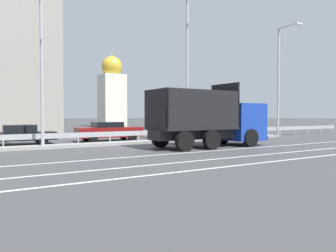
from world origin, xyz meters
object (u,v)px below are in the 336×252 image
object	(u,v)px
street_lamp_2	(188,61)
parked_car_3	(109,131)
dump_truck	(221,124)
street_lamp_3	(280,76)
street_lamp_1	(43,58)
parked_car_2	(18,134)
median_road_sign	(213,122)
parked_car_4	(174,130)
church_tower	(112,93)

from	to	relation	value
street_lamp_2	parked_car_3	bearing A→B (deg)	144.38
dump_truck	street_lamp_3	bearing A→B (deg)	111.16
dump_truck	street_lamp_1	size ratio (longest dim) A/B	0.83
street_lamp_3	parked_car_3	distance (m)	15.35
parked_car_2	street_lamp_1	bearing A→B (deg)	-163.94
dump_truck	parked_car_2	distance (m)	12.56
dump_truck	median_road_sign	bearing A→B (deg)	145.42
median_road_sign	street_lamp_1	bearing A→B (deg)	-178.29
median_road_sign	parked_car_4	bearing A→B (deg)	109.88
median_road_sign	parked_car_4	distance (m)	3.74
street_lamp_1	street_lamp_2	xyz separation A→B (m)	(9.72, 0.08, 0.69)
street_lamp_2	church_tower	size ratio (longest dim) A/B	0.86
median_road_sign	parked_car_2	xyz separation A→B (m)	(-13.08, 3.13, -0.69)
street_lamp_1	street_lamp_2	bearing A→B (deg)	0.46
dump_truck	church_tower	distance (m)	34.90
parked_car_4	street_lamp_3	bearing A→B (deg)	-109.83
street_lamp_1	parked_car_2	bearing A→B (deg)	103.67
median_road_sign	dump_truck	bearing A→B (deg)	-124.65
parked_car_4	church_tower	bearing A→B (deg)	-7.76
street_lamp_2	street_lamp_3	distance (m)	9.73
dump_truck	parked_car_3	distance (m)	8.33
parked_car_3	church_tower	distance (m)	29.44
street_lamp_1	parked_car_3	world-z (taller)	street_lamp_1
street_lamp_3	parked_car_2	world-z (taller)	street_lamp_3
dump_truck	parked_car_4	distance (m)	7.80
median_road_sign	parked_car_3	xyz separation A→B (m)	(-7.10, 3.00, -0.62)
street_lamp_1	street_lamp_3	distance (m)	19.44
street_lamp_2	parked_car_2	xyz separation A→B (m)	(-10.57, 3.41, -4.98)
dump_truck	street_lamp_2	xyz separation A→B (m)	(0.35, 3.86, 4.29)
street_lamp_1	street_lamp_3	world-z (taller)	street_lamp_3
dump_truck	parked_car_2	size ratio (longest dim) A/B	1.61
street_lamp_3	parked_car_2	size ratio (longest dim) A/B	2.06
parked_car_3	street_lamp_2	bearing A→B (deg)	56.67
street_lamp_3	median_road_sign	bearing A→B (deg)	177.96
parked_car_3	parked_car_4	world-z (taller)	parked_car_3
median_road_sign	parked_car_3	distance (m)	7.74
street_lamp_1	parked_car_4	xyz separation A→B (m)	(10.98, 3.82, -4.31)
dump_truck	street_lamp_2	distance (m)	5.78
street_lamp_3	parked_car_2	distance (m)	21.07
parked_car_3	church_tower	world-z (taller)	church_tower
street_lamp_2	parked_car_3	xyz separation A→B (m)	(-4.59, 3.29, -4.91)
dump_truck	street_lamp_2	world-z (taller)	street_lamp_2
dump_truck	street_lamp_1	distance (m)	10.72
median_road_sign	church_tower	xyz separation A→B (m)	(4.16, 29.79, 4.10)
church_tower	street_lamp_3	bearing A→B (deg)	-84.21
parked_car_3	church_tower	size ratio (longest dim) A/B	0.39
street_lamp_2	church_tower	distance (m)	30.81
parked_car_2	parked_car_3	xyz separation A→B (m)	(5.98, -0.12, 0.06)
street_lamp_2	parked_car_2	size ratio (longest dim) A/B	2.26
street_lamp_2	street_lamp_3	world-z (taller)	street_lamp_2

